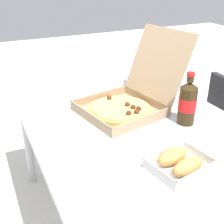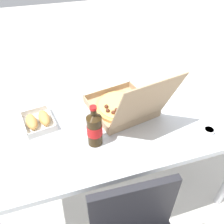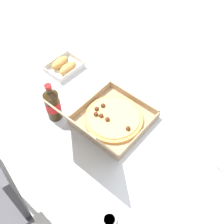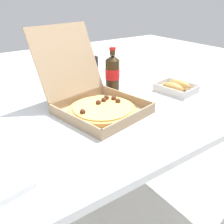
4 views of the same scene
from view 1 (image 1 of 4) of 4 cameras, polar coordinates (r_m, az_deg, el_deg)
name	(u,v)px [view 1 (image 1 of 4)]	position (r m, az deg, el deg)	size (l,w,h in m)	color
dining_table	(127,130)	(1.36, 2.80, -3.49)	(1.49, 0.86, 0.73)	silver
pizza_box_open	(127,101)	(1.36, 2.84, 2.08)	(0.41, 0.51, 0.35)	tan
bread_side_box	(180,163)	(1.01, 12.83, -9.40)	(0.18, 0.21, 0.06)	white
cola_bottle	(187,103)	(1.27, 14.17, 1.76)	(0.07, 0.07, 0.22)	#33230F
paper_menu	(94,83)	(1.71, -3.36, 5.61)	(0.21, 0.15, 0.00)	white
napkin_pile	(44,85)	(1.69, -12.89, 4.95)	(0.11, 0.11, 0.02)	white
dipping_sauce_cup	(140,76)	(1.79, 5.37, 6.86)	(0.06, 0.06, 0.02)	white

